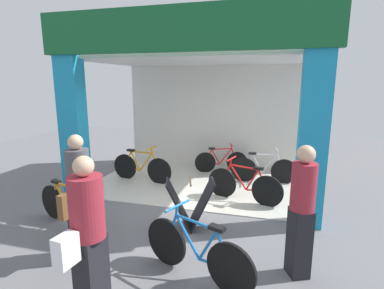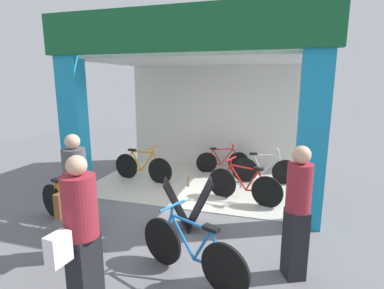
{
  "view_description": "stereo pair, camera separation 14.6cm",
  "coord_description": "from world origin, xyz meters",
  "views": [
    {
      "loc": [
        1.7,
        -5.33,
        2.5
      ],
      "look_at": [
        0.0,
        0.82,
        1.15
      ],
      "focal_mm": 28.3,
      "sensor_mm": 36.0,
      "label": 1
    },
    {
      "loc": [
        1.84,
        -5.29,
        2.5
      ],
      "look_at": [
        0.0,
        0.82,
        1.15
      ],
      "focal_mm": 28.3,
      "sensor_mm": 36.0,
      "label": 2
    }
  ],
  "objects": [
    {
      "name": "ground_plane",
      "position": [
        0.0,
        0.0,
        0.0
      ],
      "size": [
        18.25,
        18.25,
        0.0
      ],
      "primitive_type": "plane",
      "color": "slate",
      "rests_on": "ground"
    },
    {
      "name": "shop_facade",
      "position": [
        0.0,
        1.63,
        1.99
      ],
      "size": [
        5.32,
        3.61,
        3.75
      ],
      "color": "beige",
      "rests_on": "ground"
    },
    {
      "name": "bicycle_inside_0",
      "position": [
        -1.47,
        1.38,
        0.37
      ],
      "size": [
        1.65,
        0.46,
        0.91
      ],
      "color": "black",
      "rests_on": "ground"
    },
    {
      "name": "bicycle_inside_1",
      "position": [
        0.32,
        2.67,
        0.32
      ],
      "size": [
        1.39,
        0.53,
        0.8
      ],
      "color": "black",
      "rests_on": "ground"
    },
    {
      "name": "bicycle_inside_2",
      "position": [
        1.15,
        0.74,
        0.36
      ],
      "size": [
        1.6,
        0.55,
        0.91
      ],
      "color": "black",
      "rests_on": "ground"
    },
    {
      "name": "bicycle_inside_3",
      "position": [
        1.49,
        2.07,
        0.35
      ],
      "size": [
        1.59,
        0.44,
        0.88
      ],
      "color": "black",
      "rests_on": "ground"
    },
    {
      "name": "bicycle_parked_0",
      "position": [
        0.83,
        -1.96,
        0.37
      ],
      "size": [
        1.58,
        0.68,
        0.93
      ],
      "color": "black",
      "rests_on": "ground"
    },
    {
      "name": "bicycle_parked_1",
      "position": [
        -1.73,
        -1.13,
        0.35
      ],
      "size": [
        1.51,
        0.59,
        0.87
      ],
      "color": "black",
      "rests_on": "ground"
    },
    {
      "name": "sandwich_board_sign",
      "position": [
        0.37,
        -0.65,
        0.43
      ],
      "size": [
        0.93,
        0.73,
        0.86
      ],
      "color": "black",
      "rests_on": "ground"
    },
    {
      "name": "pedestrian_0",
      "position": [
        -0.13,
        -2.83,
        0.92
      ],
      "size": [
        0.4,
        0.64,
        1.77
      ],
      "color": "black",
      "rests_on": "ground"
    },
    {
      "name": "pedestrian_1",
      "position": [
        2.08,
        -1.54,
        0.89
      ],
      "size": [
        0.4,
        0.4,
        1.74
      ],
      "color": "black",
      "rests_on": "ground"
    },
    {
      "name": "pedestrian_2",
      "position": [
        -0.86,
        -1.94,
        0.92
      ],
      "size": [
        0.36,
        0.54,
        1.8
      ],
      "color": "black",
      "rests_on": "ground"
    }
  ]
}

